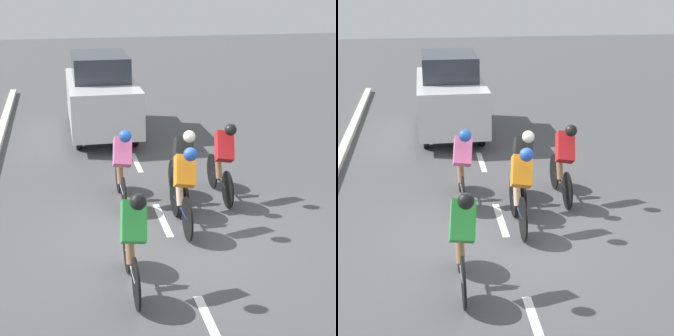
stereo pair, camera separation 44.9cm
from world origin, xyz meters
The scene contains 10 objects.
ground_plane centered at (0.00, 0.00, 0.00)m, with size 60.00×60.00×0.00m, color #4C4C4F.
lane_stripe_near centered at (0.00, 2.65, 0.00)m, with size 0.12×1.40×0.01m, color white.
lane_stripe_mid centered at (0.00, -0.55, 0.00)m, with size 0.12×1.40×0.01m, color white.
lane_stripe_far centered at (0.00, -3.75, 0.00)m, with size 0.12×1.40×0.01m, color white.
cyclist_red centered at (-1.29, -1.32, 0.79)m, with size 0.40×1.73×1.52m.
cyclist_orange centered at (-0.27, -0.16, 0.77)m, with size 0.40×1.71×1.49m.
cyclist_pink centered at (0.58, -1.47, 0.78)m, with size 0.39×1.62×1.47m.
cyclist_green centered at (0.81, 1.64, 0.78)m, with size 0.39×1.65×1.51m.
cyclist_black centered at (-0.44, -1.08, 0.79)m, with size 0.44×1.69×1.51m.
support_car centered at (0.54, -6.35, 1.05)m, with size 1.70×4.03×2.09m.
Camera 1 is at (1.65, 8.22, 4.06)m, focal length 60.00 mm.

